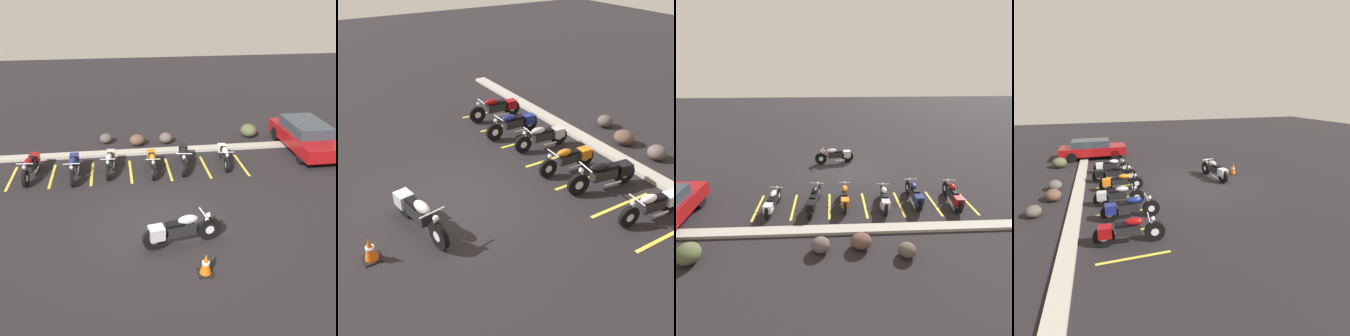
{
  "view_description": "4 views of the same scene",
  "coord_description": "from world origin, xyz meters",
  "views": [
    {
      "loc": [
        -1.04,
        -10.22,
        6.8
      ],
      "look_at": [
        0.67,
        2.12,
        0.91
      ],
      "focal_mm": 42.0,
      "sensor_mm": 36.0,
      "label": 1
    },
    {
      "loc": [
        8.22,
        -3.27,
        6.3
      ],
      "look_at": [
        0.62,
        1.37,
        1.02
      ],
      "focal_mm": 42.0,
      "sensor_mm": 36.0,
      "label": 2
    },
    {
      "loc": [
        0.79,
        13.68,
        5.88
      ],
      "look_at": [
        0.18,
        1.28,
        0.65
      ],
      "focal_mm": 28.0,
      "sensor_mm": 36.0,
      "label": 3
    },
    {
      "loc": [
        -11.57,
        4.51,
        4.46
      ],
      "look_at": [
        -0.43,
        1.03,
        1.05
      ],
      "focal_mm": 28.0,
      "sensor_mm": 36.0,
      "label": 4
    }
  ],
  "objects": [
    {
      "name": "parked_bike_4",
      "position": [
        1.57,
        4.11,
        0.47
      ],
      "size": [
        0.72,
        2.22,
        0.88
      ],
      "rotation": [
        0.0,
        0.0,
        -1.72
      ],
      "color": "black",
      "rests_on": "ground"
    },
    {
      "name": "stall_line_2",
      "position": [
        -2.1,
        3.9,
        0.0
      ],
      "size": [
        0.1,
        2.1,
        0.0
      ],
      "primitive_type": "cube",
      "color": "gold",
      "rests_on": "ground"
    },
    {
      "name": "landscape_rock_0",
      "position": [
        -0.12,
        6.64,
        0.26
      ],
      "size": [
        0.85,
        0.8,
        0.52
      ],
      "primitive_type": "ellipsoid",
      "rotation": [
        0.0,
        0.0,
        0.28
      ],
      "color": "brown",
      "rests_on": "ground"
    },
    {
      "name": "parked_bike_1",
      "position": [
        -2.75,
        3.81,
        0.45
      ],
      "size": [
        0.6,
        2.14,
        0.84
      ],
      "rotation": [
        0.0,
        0.0,
        -1.56
      ],
      "color": "black",
      "rests_on": "ground"
    },
    {
      "name": "concrete_curb",
      "position": [
        0.0,
        5.7,
        0.06
      ],
      "size": [
        18.0,
        0.5,
        0.12
      ],
      "primitive_type": "cube",
      "color": "#A8A399",
      "rests_on": "ground"
    },
    {
      "name": "stall_line_1",
      "position": [
        -3.62,
        3.9,
        0.0
      ],
      "size": [
        0.1,
        2.1,
        0.0
      ],
      "primitive_type": "cube",
      "color": "gold",
      "rests_on": "ground"
    },
    {
      "name": "traffic_cone",
      "position": [
        1.02,
        -2.42,
        0.29
      ],
      "size": [
        0.4,
        0.4,
        0.61
      ],
      "color": "black",
      "rests_on": "ground"
    },
    {
      "name": "parked_bike_0",
      "position": [
        -4.38,
        4.03,
        0.45
      ],
      "size": [
        0.61,
        2.16,
        0.85
      ],
      "rotation": [
        0.0,
        0.0,
        -1.64
      ],
      "color": "black",
      "rests_on": "ground"
    },
    {
      "name": "parked_bike_3",
      "position": [
        0.27,
        3.88,
        0.42
      ],
      "size": [
        0.56,
        2.01,
        0.79
      ],
      "rotation": [
        0.0,
        0.0,
        -1.6
      ],
      "color": "black",
      "rests_on": "ground"
    },
    {
      "name": "landscape_rock_1",
      "position": [
        -1.55,
        7.11,
        0.23
      ],
      "size": [
        0.59,
        0.57,
        0.46
      ],
      "primitive_type": "ellipsoid",
      "rotation": [
        0.0,
        0.0,
        3.12
      ],
      "color": "#4F453F",
      "rests_on": "ground"
    },
    {
      "name": "motorcycle_silver_featured",
      "position": [
        0.52,
        -1.11,
        0.49
      ],
      "size": [
        2.32,
        0.79,
        0.92
      ],
      "rotation": [
        0.0,
        0.0,
        0.17
      ],
      "color": "black",
      "rests_on": "ground"
    },
    {
      "name": "ground",
      "position": [
        0.0,
        0.0,
        0.0
      ],
      "size": [
        60.0,
        60.0,
        0.0
      ],
      "primitive_type": "plane",
      "color": "black"
    },
    {
      "name": "stall_line_0",
      "position": [
        -5.14,
        3.9,
        0.0
      ],
      "size": [
        0.1,
        2.1,
        0.0
      ],
      "primitive_type": "cube",
      "color": "gold",
      "rests_on": "ground"
    },
    {
      "name": "landscape_rock_3",
      "position": [
        1.21,
        6.75,
        0.25
      ],
      "size": [
        0.68,
        0.67,
        0.5
      ],
      "primitive_type": "ellipsoid",
      "rotation": [
        0.0,
        0.0,
        0.12
      ],
      "color": "#564946",
      "rests_on": "ground"
    },
    {
      "name": "stall_line_5",
      "position": [
        2.46,
        3.9,
        0.0
      ],
      "size": [
        0.1,
        2.1,
        0.0
      ],
      "primitive_type": "cube",
      "color": "gold",
      "rests_on": "ground"
    },
    {
      "name": "stall_line_6",
      "position": [
        3.97,
        3.9,
        0.0
      ],
      "size": [
        0.1,
        2.1,
        0.0
      ],
      "primitive_type": "cube",
      "color": "gold",
      "rests_on": "ground"
    },
    {
      "name": "stall_line_4",
      "position": [
        0.94,
        3.9,
        0.0
      ],
      "size": [
        0.1,
        2.1,
        0.0
      ],
      "primitive_type": "cube",
      "color": "gold",
      "rests_on": "ground"
    },
    {
      "name": "car_red",
      "position": [
        7.24,
        5.11,
        0.68
      ],
      "size": [
        1.82,
        4.31,
        1.29
      ],
      "rotation": [
        0.0,
        0.0,
        -1.57
      ],
      "color": "black",
      "rests_on": "ground"
    },
    {
      "name": "landscape_rock_2",
      "position": [
        5.29,
        7.04,
        0.31
      ],
      "size": [
        0.97,
        1.02,
        0.62
      ],
      "primitive_type": "ellipsoid",
      "rotation": [
        0.0,
        0.0,
        1.88
      ],
      "color": "#485232",
      "rests_on": "ground"
    },
    {
      "name": "stall_line_3",
      "position": [
        -0.58,
        3.9,
        0.0
      ],
      "size": [
        0.1,
        2.1,
        0.0
      ],
      "primitive_type": "cube",
      "color": "gold",
      "rests_on": "ground"
    },
    {
      "name": "parked_bike_2",
      "position": [
        -1.38,
        4.11,
        0.42
      ],
      "size": [
        0.57,
        2.03,
        0.8
      ],
      "rotation": [
        0.0,
        0.0,
        -1.66
      ],
      "color": "black",
      "rests_on": "ground"
    },
    {
      "name": "parked_bike_5",
      "position": [
        3.27,
        4.17,
        0.42
      ],
      "size": [
        0.58,
        1.99,
        0.78
      ],
      "rotation": [
        0.0,
        0.0,
        -1.67
      ],
      "color": "black",
      "rests_on": "ground"
    }
  ]
}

